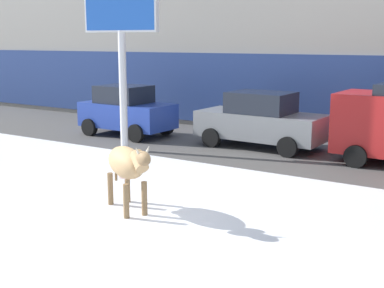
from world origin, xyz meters
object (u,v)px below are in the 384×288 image
car_blue_hatchback (127,111)px  billboard (121,13)px  pedestrian_near_billboard (184,103)px  cow_tan (127,164)px  car_grey_sedan (261,120)px

car_blue_hatchback → billboard: bearing=-52.4°
car_blue_hatchback → pedestrian_near_billboard: bearing=85.2°
cow_tan → car_blue_hatchback: car_blue_hatchback is taller
pedestrian_near_billboard → cow_tan: bearing=-62.6°
pedestrian_near_billboard → car_grey_sedan: bearing=-29.9°
car_grey_sedan → pedestrian_near_billboard: bearing=150.1°
pedestrian_near_billboard → billboard: bearing=-76.2°
car_grey_sedan → pedestrian_near_billboard: (-4.87, 2.80, -0.03)m
cow_tan → car_grey_sedan: (-0.40, 7.37, -0.09)m
car_blue_hatchback → car_grey_sedan: car_blue_hatchback is taller
billboard → pedestrian_near_billboard: billboard is taller
car_grey_sedan → pedestrian_near_billboard: car_grey_sedan is taller
car_grey_sedan → pedestrian_near_billboard: 5.62m
cow_tan → billboard: bearing=130.5°
billboard → cow_tan: bearing=-49.5°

